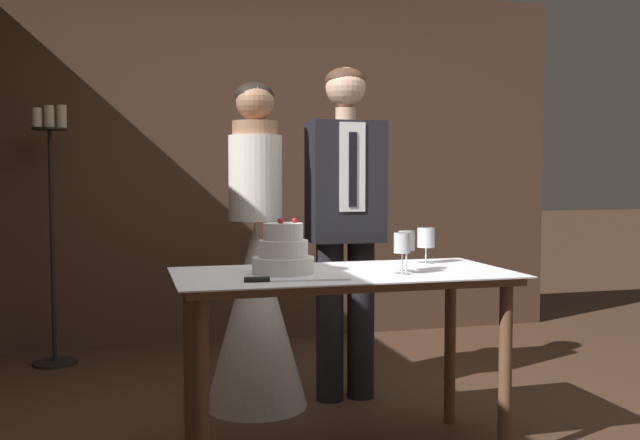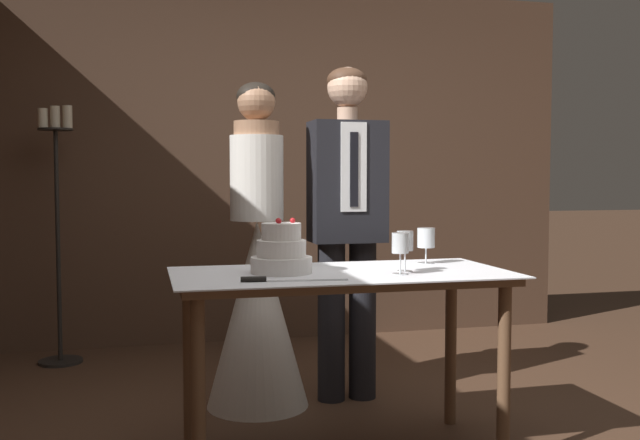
{
  "view_description": "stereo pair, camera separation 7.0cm",
  "coord_description": "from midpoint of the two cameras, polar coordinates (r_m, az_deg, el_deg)",
  "views": [
    {
      "loc": [
        -1.06,
        -2.82,
        1.22
      ],
      "look_at": [
        -0.16,
        0.48,
        1.01
      ],
      "focal_mm": 40.0,
      "sensor_mm": 36.0,
      "label": 1
    },
    {
      "loc": [
        -0.99,
        -2.84,
        1.22
      ],
      "look_at": [
        -0.16,
        0.48,
        1.01
      ],
      "focal_mm": 40.0,
      "sensor_mm": 36.0,
      "label": 2
    }
  ],
  "objects": [
    {
      "name": "wall_back",
      "position": [
        5.39,
        -4.26,
        4.47
      ],
      "size": [
        4.55,
        0.12,
        2.63
      ],
      "primitive_type": "cube",
      "color": "#513828",
      "rests_on": "ground_plane"
    },
    {
      "name": "bride",
      "position": [
        3.8,
        -5.67,
        -5.53
      ],
      "size": [
        0.54,
        0.54,
        1.71
      ],
      "color": "white",
      "rests_on": "ground_plane"
    },
    {
      "name": "wine_glass_far",
      "position": [
        3.01,
        5.94,
        -2.02
      ],
      "size": [
        0.07,
        0.07,
        0.18
      ],
      "color": "silver",
      "rests_on": "cake_table"
    },
    {
      "name": "tiered_cake",
      "position": [
        3.04,
        -3.62,
        -2.63
      ],
      "size": [
        0.26,
        0.26,
        0.24
      ],
      "color": "white",
      "rests_on": "cake_table"
    },
    {
      "name": "cake_knife",
      "position": [
        2.8,
        -4.18,
        -4.79
      ],
      "size": [
        0.42,
        0.07,
        0.02
      ],
      "rotation": [
        0.0,
        0.0,
        -0.11
      ],
      "color": "silver",
      "rests_on": "cake_table"
    },
    {
      "name": "cake_table",
      "position": [
        3.1,
        1.21,
        -6.04
      ],
      "size": [
        1.45,
        0.71,
        0.81
      ],
      "color": "brown",
      "rests_on": "ground_plane"
    },
    {
      "name": "wine_glass_middle",
      "position": [
        3.1,
        6.29,
        -1.84
      ],
      "size": [
        0.07,
        0.07,
        0.18
      ],
      "color": "silver",
      "rests_on": "cake_table"
    },
    {
      "name": "wine_glass_near",
      "position": [
        3.41,
        7.89,
        -1.56
      ],
      "size": [
        0.08,
        0.08,
        0.17
      ],
      "color": "silver",
      "rests_on": "cake_table"
    },
    {
      "name": "groom",
      "position": [
        3.87,
        1.53,
        0.53
      ],
      "size": [
        0.4,
        0.25,
        1.81
      ],
      "color": "black",
      "rests_on": "ground_plane"
    },
    {
      "name": "candle_stand",
      "position": [
        4.92,
        -21.02,
        -0.81
      ],
      "size": [
        0.28,
        0.28,
        1.68
      ],
      "color": "black",
      "rests_on": "ground_plane"
    }
  ]
}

